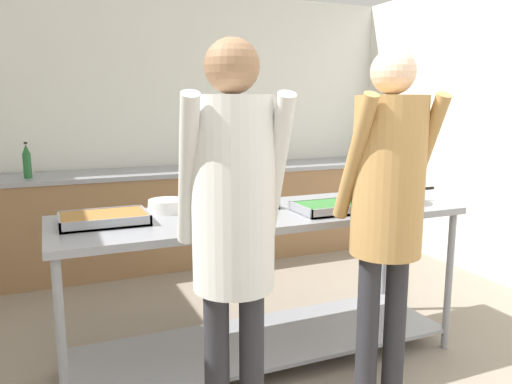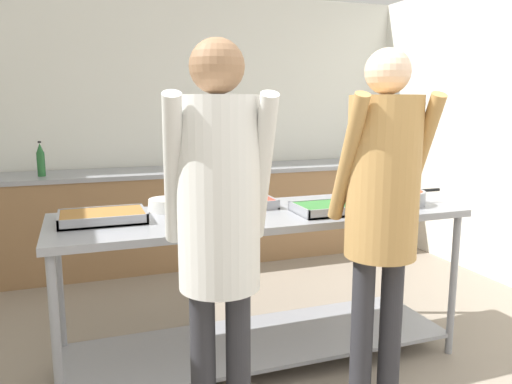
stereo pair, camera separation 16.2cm
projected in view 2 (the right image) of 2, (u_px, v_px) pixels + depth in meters
wall_rear at (183, 126)px, 5.12m from camera, size 4.89×0.06×2.65m
back_counter at (193, 215)px, 4.93m from camera, size 4.73×0.65×0.93m
serving_counter at (262, 261)px, 2.96m from camera, size 2.37×0.75×0.93m
serving_tray_vegetables at (103, 217)px, 2.66m from camera, size 0.45×0.31×0.05m
plate_stack at (167, 205)px, 2.93m from camera, size 0.23×0.23×0.07m
serving_tray_greens at (233, 203)px, 3.02m from camera, size 0.49×0.31×0.05m
serving_tray_roast at (336, 208)px, 2.89m from camera, size 0.48×0.27×0.05m
sauce_pan at (401, 197)px, 3.11m from camera, size 0.43×0.29×0.09m
guest_serving_left at (219, 214)px, 1.95m from camera, size 0.46×0.40×1.79m
guest_serving_right at (382, 196)px, 2.35m from camera, size 0.47×0.39×1.80m
water_bottle at (41, 160)px, 4.31m from camera, size 0.07×0.07×0.31m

